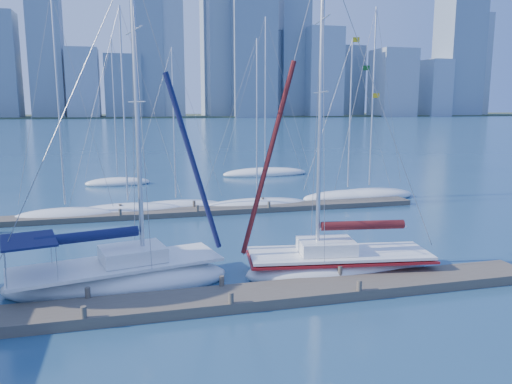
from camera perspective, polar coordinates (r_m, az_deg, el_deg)
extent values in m
plane|color=navy|center=(19.27, -3.41, -12.68)|extent=(700.00, 700.00, 0.00)
cube|color=#51473B|center=(19.19, -3.42, -12.12)|extent=(26.00, 2.00, 0.40)
cube|color=#51473B|center=(34.66, -5.26, -2.14)|extent=(30.00, 1.80, 0.36)
cube|color=#38472D|center=(337.57, -14.03, 8.37)|extent=(800.00, 100.00, 1.50)
ellipsoid|color=white|center=(21.51, -15.45, -9.82)|extent=(9.37, 4.81, 1.57)
cube|color=white|center=(21.28, -15.54, -7.96)|extent=(8.68, 4.43, 0.13)
cube|color=white|center=(21.30, -13.92, -6.85)|extent=(2.87, 2.41, 0.58)
cylinder|color=silver|center=(20.52, -13.42, 8.35)|extent=(0.19, 0.19, 11.77)
cylinder|color=silver|center=(20.78, -18.60, -5.10)|extent=(4.16, 1.02, 0.10)
cylinder|color=#111539|center=(20.76, -18.61, -4.82)|extent=(3.90, 1.26, 0.42)
cube|color=#111539|center=(20.56, -24.57, -5.05)|extent=(2.38, 2.84, 0.08)
ellipsoid|color=white|center=(22.67, 9.44, -8.60)|extent=(8.82, 3.97, 1.49)
cube|color=white|center=(22.46, 9.49, -6.91)|extent=(8.17, 3.66, 0.12)
cube|color=white|center=(22.21, 8.03, -6.13)|extent=(2.62, 2.13, 0.55)
cylinder|color=silver|center=(21.26, 7.37, 9.54)|extent=(0.18, 0.18, 12.58)
cylinder|color=silver|center=(22.46, 12.09, -3.97)|extent=(4.00, 0.67, 0.10)
cylinder|color=#4F1116|center=(22.44, 12.10, -3.73)|extent=(3.73, 0.92, 0.40)
cube|color=maroon|center=(22.51, 9.48, -7.32)|extent=(8.36, 3.80, 0.10)
ellipsoid|color=white|center=(35.08, -20.90, -2.58)|extent=(6.89, 4.35, 1.10)
cylinder|color=silver|center=(34.34, -21.67, 9.61)|extent=(0.12, 0.12, 13.25)
ellipsoid|color=white|center=(35.46, -14.38, -2.11)|extent=(7.81, 3.42, 1.09)
cylinder|color=silver|center=(34.72, -14.89, 9.51)|extent=(0.12, 0.12, 12.72)
ellipsoid|color=white|center=(36.34, -9.10, -1.67)|extent=(7.02, 2.57, 0.95)
cylinder|color=silver|center=(35.64, -9.37, 7.66)|extent=(0.10, 0.10, 10.42)
ellipsoid|color=white|center=(36.45, 0.11, -1.49)|extent=(8.03, 3.09, 1.02)
cylinder|color=silver|center=(35.74, 0.11, 8.37)|extent=(0.11, 0.11, 11.01)
ellipsoid|color=white|center=(40.11, 10.42, -0.58)|extent=(7.48, 2.36, 1.12)
cylinder|color=silver|center=(39.46, 10.72, 8.68)|extent=(0.12, 0.12, 11.28)
ellipsoid|color=white|center=(40.96, 12.78, -0.42)|extent=(7.97, 4.91, 1.21)
cylinder|color=silver|center=(40.33, 13.21, 10.36)|extent=(0.13, 0.13, 13.59)
ellipsoid|color=white|center=(48.58, -15.50, 1.02)|extent=(6.28, 3.81, 1.03)
cylinder|color=silver|center=(48.04, -15.88, 9.17)|extent=(0.11, 0.11, 12.28)
ellipsoid|color=white|center=(53.08, 1.05, 2.16)|extent=(9.37, 5.97, 1.25)
cylinder|color=silver|center=(52.61, 1.08, 11.30)|extent=(0.14, 0.14, 15.06)
cube|color=#919DAE|center=(330.04, -22.57, 11.00)|extent=(14.32, 17.61, 35.79)
cube|color=#7F93A5|center=(303.47, -19.11, 11.63)|extent=(17.14, 19.81, 38.53)
cube|color=slate|center=(304.34, -14.91, 11.57)|extent=(20.64, 16.86, 35.81)
cube|color=#919DAE|center=(310.17, -10.21, 16.65)|extent=(18.89, 14.99, 89.06)
cube|color=#7F93A5|center=(328.13, -4.86, 14.96)|extent=(14.56, 17.46, 72.85)
cube|color=slate|center=(306.62, -0.36, 15.49)|extent=(25.74, 18.95, 74.35)
cube|color=#919DAE|center=(326.81, 2.50, 13.26)|extent=(13.89, 17.11, 52.95)
cube|color=#7F93A5|center=(320.66, 7.59, 13.34)|extent=(21.72, 18.80, 53.95)
cube|color=slate|center=(360.28, 10.49, 12.33)|extent=(17.78, 17.52, 47.10)
cube|color=#919DAE|center=(340.71, 15.34, 11.90)|extent=(23.55, 23.94, 42.37)
cube|color=#7F93A5|center=(356.63, 19.64, 11.10)|extent=(15.27, 21.38, 36.47)
cube|color=slate|center=(372.17, 22.18, 15.15)|extent=(25.18, 23.60, 91.81)
cube|color=#919DAE|center=(403.03, 23.62, 13.13)|extent=(16.69, 17.08, 71.26)
cube|color=slate|center=(314.96, -23.15, 19.04)|extent=(17.39, 18.00, 122.91)
cube|color=slate|center=(309.89, -12.39, 16.41)|extent=(17.54, 18.00, 87.23)
cube|color=slate|center=(315.72, -3.85, 17.48)|extent=(18.54, 18.00, 98.13)
cube|color=slate|center=(326.02, 4.27, 15.65)|extent=(18.04, 18.00, 80.25)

